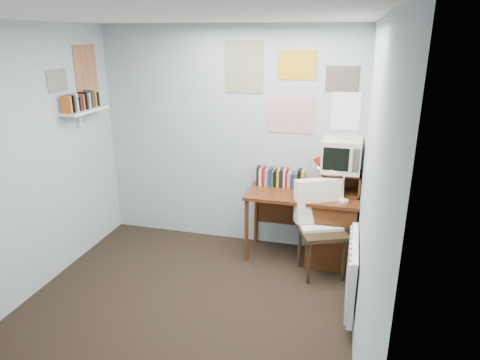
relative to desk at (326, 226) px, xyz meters
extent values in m
plane|color=black|center=(-1.17, -1.48, -0.41)|extent=(3.50, 3.50, 0.00)
cube|color=#A4B6BC|center=(-1.17, 0.27, 0.84)|extent=(3.00, 0.02, 2.50)
cube|color=#A4B6BC|center=(-2.67, -1.48, 0.84)|extent=(0.02, 3.50, 2.50)
cube|color=#A4B6BC|center=(0.33, -1.48, 0.84)|extent=(0.02, 3.50, 2.50)
cube|color=white|center=(-1.17, -1.48, 2.09)|extent=(3.00, 3.50, 0.02)
cube|color=#512712|center=(-0.27, 0.00, 0.34)|extent=(1.20, 0.55, 0.03)
cube|color=#512712|center=(0.06, 0.00, -0.04)|extent=(0.50, 0.50, 0.72)
cylinder|color=#512712|center=(-0.83, -0.24, -0.04)|extent=(0.04, 0.04, 0.72)
cylinder|color=#512712|center=(-0.83, 0.23, -0.04)|extent=(0.04, 0.04, 0.72)
cube|color=#512712|center=(-0.52, 0.25, 0.01)|extent=(0.64, 0.02, 0.30)
cube|color=black|center=(-0.02, -0.30, 0.07)|extent=(0.63, 0.62, 0.96)
cube|color=red|center=(0.16, -0.14, 0.54)|extent=(0.31, 0.28, 0.37)
cube|color=#512712|center=(0.12, 0.11, 0.48)|extent=(0.40, 0.30, 0.25)
cube|color=beige|center=(0.10, 0.13, 0.79)|extent=(0.40, 0.37, 0.38)
cube|color=#512712|center=(-0.51, 0.18, 0.46)|extent=(0.60, 0.14, 0.22)
cube|color=white|center=(0.29, -0.93, 0.01)|extent=(0.09, 0.80, 0.60)
cube|color=white|center=(-2.57, -0.38, 1.21)|extent=(0.20, 0.62, 0.24)
cube|color=white|center=(-0.47, 0.26, 1.44)|extent=(1.20, 0.01, 0.90)
cube|color=white|center=(-2.67, -0.38, 1.59)|extent=(0.01, 0.70, 0.60)
camera|label=1|loc=(0.17, -4.33, 1.98)|focal=32.00mm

